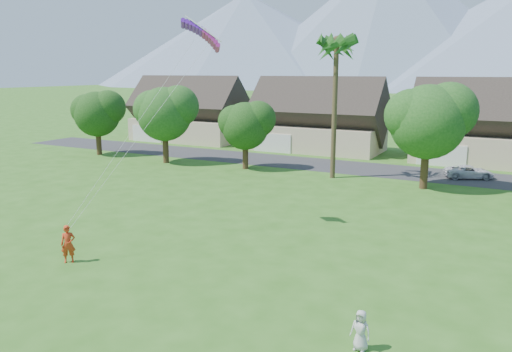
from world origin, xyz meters
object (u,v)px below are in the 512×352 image
Objects in this scene: watcher at (361,330)px; parafoil_kite at (203,33)px; parked_car at (469,172)px; kite_flyer at (68,244)px.

parafoil_kite is (-12.40, 9.18, 10.87)m from watcher.
parafoil_kite reaches higher than watcher.
parked_car is (0.52, 32.15, -0.14)m from watcher.
kite_flyer is 1.32× the size of watcher.
parafoil_kite is at bearing 125.77° from parked_car.
watcher reaches higher than parked_car.
kite_flyer reaches higher than parked_car.
watcher is 18.87m from parafoil_kite.
watcher is (15.28, -1.03, -0.23)m from kite_flyer.
watcher is 0.51× the size of parafoil_kite.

